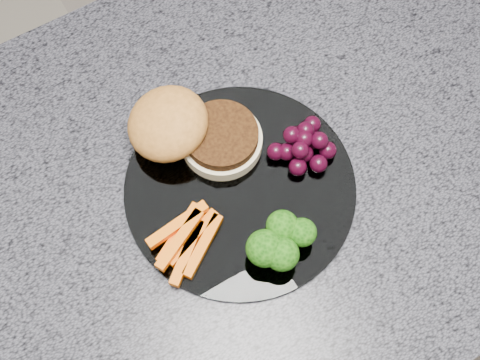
{
  "coord_description": "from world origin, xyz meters",
  "views": [
    {
      "loc": [
        -0.18,
        -0.26,
        1.59
      ],
      "look_at": [
        -0.04,
        -0.02,
        0.93
      ],
      "focal_mm": 50.0,
      "sensor_mm": 36.0,
      "label": 1
    }
  ],
  "objects_px": {
    "burger": "(187,131)",
    "grape_bunch": "(304,145)",
    "island_cabinet": "(252,271)",
    "plate": "(240,188)"
  },
  "relations": [
    {
      "from": "burger",
      "to": "grape_bunch",
      "type": "distance_m",
      "value": 0.13
    },
    {
      "from": "island_cabinet",
      "to": "grape_bunch",
      "type": "relative_size",
      "value": 16.06
    },
    {
      "from": "plate",
      "to": "grape_bunch",
      "type": "bearing_deg",
      "value": 1.36
    },
    {
      "from": "burger",
      "to": "island_cabinet",
      "type": "bearing_deg",
      "value": -26.79
    },
    {
      "from": "plate",
      "to": "burger",
      "type": "bearing_deg",
      "value": 104.59
    },
    {
      "from": "island_cabinet",
      "to": "burger",
      "type": "bearing_deg",
      "value": 132.17
    },
    {
      "from": "plate",
      "to": "burger",
      "type": "relative_size",
      "value": 1.56
    },
    {
      "from": "island_cabinet",
      "to": "plate",
      "type": "bearing_deg",
      "value": -152.7
    },
    {
      "from": "island_cabinet",
      "to": "burger",
      "type": "xyz_separation_m",
      "value": [
        -0.06,
        0.06,
        0.5
      ]
    },
    {
      "from": "island_cabinet",
      "to": "grape_bunch",
      "type": "distance_m",
      "value": 0.49
    }
  ]
}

